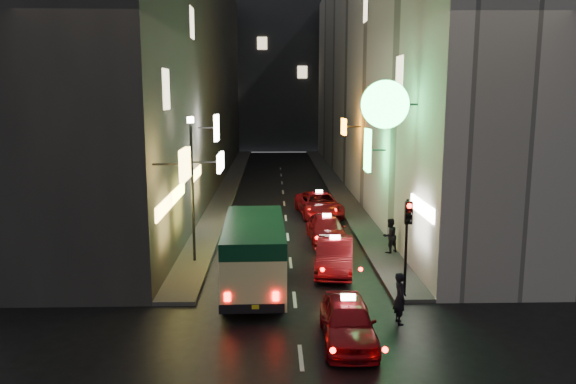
{
  "coord_description": "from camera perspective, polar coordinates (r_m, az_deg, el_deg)",
  "views": [
    {
      "loc": [
        -0.77,
        -10.72,
        7.32
      ],
      "look_at": [
        -0.11,
        13.0,
        3.16
      ],
      "focal_mm": 35.0,
      "sensor_mm": 36.0,
      "label": 1
    }
  ],
  "objects": [
    {
      "name": "pedestrian_sidewalk",
      "position": [
        26.03,
        10.3,
        -4.16
      ],
      "size": [
        0.8,
        0.72,
        1.8
      ],
      "primitive_type": "imported",
      "rotation": [
        0.0,
        0.0,
        3.71
      ],
      "color": "black",
      "rests_on": "sidewalk_right"
    },
    {
      "name": "building_left",
      "position": [
        45.33,
        -10.99,
        11.89
      ],
      "size": [
        7.59,
        52.0,
        18.0
      ],
      "color": "#363531",
      "rests_on": "ground"
    },
    {
      "name": "building_far",
      "position": [
        76.82,
        -1.03,
        12.69
      ],
      "size": [
        30.0,
        10.0,
        22.0
      ],
      "primitive_type": "cube",
      "color": "#2E2E33",
      "rests_on": "ground"
    },
    {
      "name": "sidewalk_left",
      "position": [
        45.44,
        -5.95,
        0.72
      ],
      "size": [
        1.5,
        52.0,
        0.15
      ],
      "primitive_type": "cube",
      "color": "#44413F",
      "rests_on": "ground"
    },
    {
      "name": "sidewalk_right",
      "position": [
        45.58,
        4.76,
        0.76
      ],
      "size": [
        1.5,
        52.0,
        0.15
      ],
      "primitive_type": "cube",
      "color": "#44413F",
      "rests_on": "ground"
    },
    {
      "name": "traffic_light",
      "position": [
        20.31,
        12.06,
        -3.47
      ],
      "size": [
        0.26,
        0.43,
        3.5
      ],
      "color": "black",
      "rests_on": "sidewalk_right"
    },
    {
      "name": "taxi_far",
      "position": [
        34.03,
        3.17,
        -1.07
      ],
      "size": [
        2.7,
        5.43,
        1.83
      ],
      "color": "maroon",
      "rests_on": "ground"
    },
    {
      "name": "pedestrian_crossing",
      "position": [
        18.64,
        11.31,
        -10.21
      ],
      "size": [
        0.46,
        0.67,
        1.93
      ],
      "primitive_type": "imported",
      "rotation": [
        0.0,
        0.0,
        1.65
      ],
      "color": "black",
      "rests_on": "ground"
    },
    {
      "name": "taxi_second",
      "position": [
        23.5,
        4.78,
        -6.18
      ],
      "size": [
        2.75,
        5.32,
        1.79
      ],
      "color": "maroon",
      "rests_on": "ground"
    },
    {
      "name": "taxi_third",
      "position": [
        28.14,
        3.95,
        -3.6
      ],
      "size": [
        2.12,
        4.73,
        1.65
      ],
      "color": "maroon",
      "rests_on": "ground"
    },
    {
      "name": "minibus",
      "position": [
        20.92,
        -3.43,
        -5.7
      ],
      "size": [
        2.29,
        6.24,
        2.67
      ],
      "color": "#F1EC96",
      "rests_on": "ground"
    },
    {
      "name": "building_right",
      "position": [
        45.6,
        9.72,
        11.91
      ],
      "size": [
        8.25,
        52.0,
        18.0
      ],
      "color": "beige",
      "rests_on": "ground"
    },
    {
      "name": "taxi_near",
      "position": [
        17.16,
        6.09,
        -12.57
      ],
      "size": [
        2.08,
        4.87,
        1.7
      ],
      "color": "maroon",
      "rests_on": "ground"
    },
    {
      "name": "lamp_post",
      "position": [
        24.24,
        -9.7,
        1.26
      ],
      "size": [
        0.28,
        0.28,
        6.22
      ],
      "color": "black",
      "rests_on": "sidewalk_left"
    }
  ]
}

